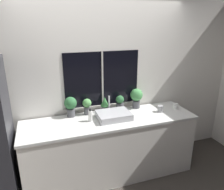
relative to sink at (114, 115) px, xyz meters
The scene contains 13 objects.
ground_plane 1.02m from the sink, 98.67° to the right, with size 14.00×14.00×0.00m, color #38332D.
wall_back 0.56m from the sink, 97.34° to the left, with size 8.00×0.09×2.70m.
wall_right 2.56m from the sink, 27.44° to the left, with size 0.06×7.00×2.70m.
counter 0.51m from the sink, behind, with size 2.45×0.69×0.92m.
sink is the anchor object (origin of this frame).
potted_plant_far_left 0.63m from the sink, 155.23° to the left, with size 0.18×0.18×0.29m.
potted_plant_left 0.42m from the sink, 141.24° to the left, with size 0.13×0.13×0.24m.
potted_plant_center 0.27m from the sink, 100.45° to the left, with size 0.13×0.13×0.24m.
potted_plant_right 0.33m from the sink, 53.28° to the left, with size 0.12×0.12×0.23m.
potted_plant_far_right 0.55m from the sink, 28.85° to the left, with size 0.19×0.19×0.31m.
soap_bottle 0.33m from the sink, behind, with size 0.05×0.05×0.19m.
mug_grey 0.74m from the sink, ahead, with size 0.08×0.08×0.10m.
mug_white 1.04m from the sink, ahead, with size 0.08×0.08×0.08m.
Camera 1 is at (-0.88, -2.32, 2.22)m, focal length 35.00 mm.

